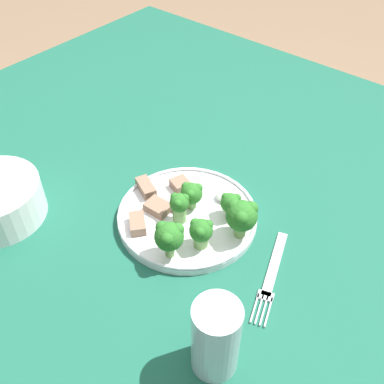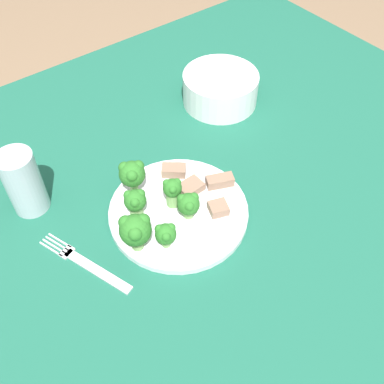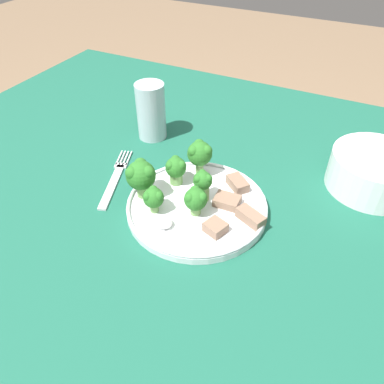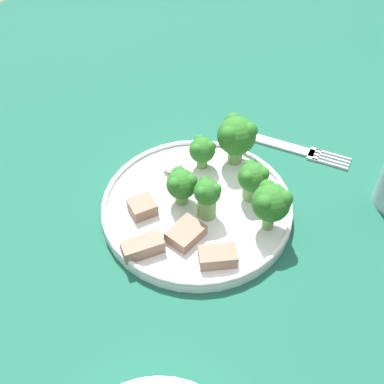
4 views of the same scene
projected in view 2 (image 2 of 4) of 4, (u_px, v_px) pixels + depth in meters
name	position (u px, v px, depth m)	size (l,w,h in m)	color
ground_plane	(202.00, 376.00, 1.31)	(8.00, 8.00, 0.00)	#7F664C
table	(208.00, 253.00, 0.82)	(1.38, 1.19, 0.73)	#195642
dinner_plate	(179.00, 211.00, 0.77)	(0.24, 0.24, 0.02)	white
fork	(86.00, 264.00, 0.71)	(0.08, 0.17, 0.00)	silver
cream_bowl	(220.00, 89.00, 0.96)	(0.16, 0.16, 0.07)	white
drinking_glass	(25.00, 185.00, 0.75)	(0.06, 0.06, 0.12)	#B2C1CC
broccoli_floret_near_rim_left	(188.00, 204.00, 0.74)	(0.04, 0.04, 0.05)	#709E56
broccoli_floret_center_left	(172.00, 190.00, 0.75)	(0.03, 0.03, 0.06)	#709E56
broccoli_floret_back_left	(135.00, 230.00, 0.69)	(0.05, 0.05, 0.07)	#709E56
broccoli_floret_front_left	(166.00, 234.00, 0.70)	(0.04, 0.03, 0.05)	#709E56
broccoli_floret_center_back	(135.00, 201.00, 0.74)	(0.04, 0.04, 0.05)	#709E56
broccoli_floret_mid_cluster	(132.00, 174.00, 0.76)	(0.05, 0.05, 0.07)	#709E56
meat_slice_front_slice	(220.00, 181.00, 0.80)	(0.05, 0.04, 0.02)	#846651
meat_slice_middle_slice	(218.00, 208.00, 0.76)	(0.04, 0.04, 0.02)	#846651
meat_slice_rear_slice	(191.00, 187.00, 0.79)	(0.04, 0.03, 0.01)	#846651
meat_slice_edge_slice	(174.00, 170.00, 0.82)	(0.05, 0.05, 0.02)	#846651
sauce_dollop	(191.00, 242.00, 0.72)	(0.03, 0.03, 0.02)	white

